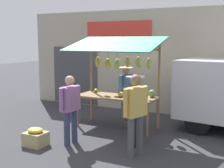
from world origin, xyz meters
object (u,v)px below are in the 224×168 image
object	(u,v)px
market_stall	(118,71)
shopper_in_grey_tee	(136,109)
vendor_with_sunhat	(126,89)
produce_crate_near	(36,137)
shopper_with_shopping_bag	(135,104)
shopper_in_striped_shirt	(70,105)

from	to	relation	value
market_stall	shopper_in_grey_tee	bearing A→B (deg)	125.47
market_stall	vendor_with_sunhat	distance (m)	0.91
produce_crate_near	shopper_with_shopping_bag	bearing A→B (deg)	-152.36
market_stall	shopper_in_striped_shirt	bearing A→B (deg)	78.46
shopper_in_grey_tee	shopper_with_shopping_bag	distance (m)	0.63
market_stall	shopper_in_striped_shirt	size ratio (longest dim) A/B	1.56
market_stall	produce_crate_near	world-z (taller)	market_stall
vendor_with_sunhat	produce_crate_near	xyz separation A→B (m)	(0.92, 2.94, -0.77)
shopper_in_striped_shirt	produce_crate_near	size ratio (longest dim) A/B	3.23
shopper_in_striped_shirt	shopper_with_shopping_bag	bearing A→B (deg)	-61.37
produce_crate_near	market_stall	bearing A→B (deg)	-114.01
shopper_with_shopping_bag	produce_crate_near	size ratio (longest dim) A/B	3.31
shopper_in_striped_shirt	shopper_with_shopping_bag	size ratio (longest dim) A/B	0.98
shopper_in_striped_shirt	shopper_with_shopping_bag	xyz separation A→B (m)	(-1.37, -0.57, 0.05)
shopper_in_grey_tee	market_stall	bearing A→B (deg)	52.49
shopper_with_shopping_bag	vendor_with_sunhat	bearing A→B (deg)	21.58
shopper_in_striped_shirt	produce_crate_near	distance (m)	1.08
market_stall	shopper_in_grey_tee	world-z (taller)	market_stall
shopper_in_striped_shirt	produce_crate_near	xyz separation A→B (m)	(0.64, 0.48, -0.72)
shopper_in_grey_tee	shopper_with_shopping_bag	xyz separation A→B (m)	(0.25, -0.57, -0.03)
shopper_in_grey_tee	shopper_with_shopping_bag	bearing A→B (deg)	40.97
market_stall	shopper_in_striped_shirt	xyz separation A→B (m)	(0.36, 1.77, -0.63)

